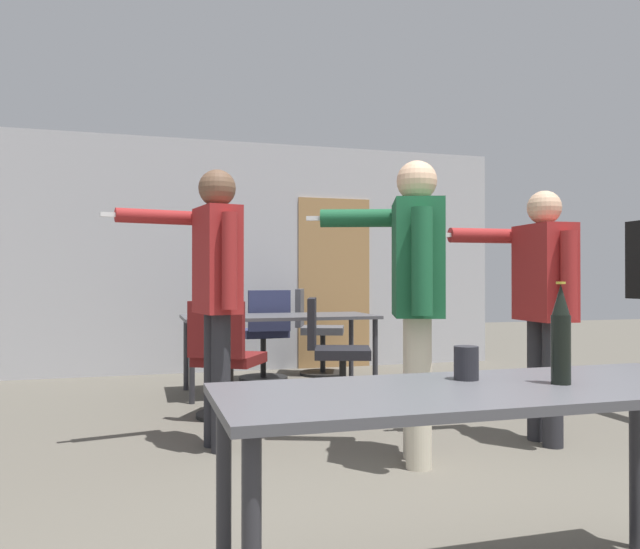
# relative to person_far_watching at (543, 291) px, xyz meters

# --- Properties ---
(back_wall) EXTENTS (6.34, 0.12, 2.68)m
(back_wall) POSITION_rel_person_far_watching_xyz_m (-1.32, 3.78, 0.33)
(back_wall) COLOR #BCBCC1
(back_wall) RESTS_ON ground_plane
(conference_table_near) EXTENTS (1.76, 0.64, 0.73)m
(conference_table_near) POSITION_rel_person_far_watching_xyz_m (-1.44, -1.72, -0.35)
(conference_table_near) COLOR #4C4C51
(conference_table_near) RESTS_ON ground_plane
(conference_table_far) EXTENTS (1.80, 0.81, 0.73)m
(conference_table_far) POSITION_rel_person_far_watching_xyz_m (-1.25, 2.29, -0.33)
(conference_table_far) COLOR #4C4C51
(conference_table_far) RESTS_ON ground_plane
(person_far_watching) EXTENTS (0.75, 0.65, 1.65)m
(person_far_watching) POSITION_rel_person_far_watching_xyz_m (0.00, 0.00, 0.00)
(person_far_watching) COLOR #28282D
(person_far_watching) RESTS_ON ground_plane
(person_center_tall) EXTENTS (0.85, 0.56, 1.76)m
(person_center_tall) POSITION_rel_person_far_watching_xyz_m (-2.07, 0.46, 0.09)
(person_center_tall) COLOR #28282D
(person_center_tall) RESTS_ON ground_plane
(person_left_plaid) EXTENTS (0.75, 0.86, 1.76)m
(person_left_plaid) POSITION_rel_person_far_watching_xyz_m (-0.99, -0.16, 0.06)
(person_left_plaid) COLOR beige
(person_left_plaid) RESTS_ON ground_plane
(office_chair_side_rolled) EXTENTS (0.52, 0.56, 0.95)m
(office_chair_side_rolled) POSITION_rel_person_far_watching_xyz_m (-1.25, 2.97, -0.54)
(office_chair_side_rolled) COLOR black
(office_chair_side_rolled) RESTS_ON ground_plane
(office_chair_mid_tucked) EXTENTS (0.63, 0.59, 0.91)m
(office_chair_mid_tucked) POSITION_rel_person_far_watching_xyz_m (-0.95, 1.53, -0.57)
(office_chair_mid_tucked) COLOR black
(office_chair_mid_tucked) RESTS_ON ground_plane
(office_chair_far_right) EXTENTS (0.65, 0.68, 0.91)m
(office_chair_far_right) POSITION_rel_person_far_watching_xyz_m (-1.89, 1.30, -0.58)
(office_chair_far_right) COLOR black
(office_chair_far_right) RESTS_ON ground_plane
(office_chair_near_pushed) EXTENTS (0.64, 0.60, 0.96)m
(office_chair_near_pushed) POSITION_rel_person_far_watching_xyz_m (-0.62, 3.22, -0.54)
(office_chair_near_pushed) COLOR black
(office_chair_near_pushed) RESTS_ON ground_plane
(beer_bottle) EXTENTS (0.06, 0.06, 0.34)m
(beer_bottle) POSITION_rel_person_far_watching_xyz_m (-1.20, -1.75, -0.11)
(beer_bottle) COLOR black
(beer_bottle) RESTS_ON conference_table_near
(drink_cup) EXTENTS (0.08, 0.08, 0.11)m
(drink_cup) POSITION_rel_person_far_watching_xyz_m (-1.45, -1.58, -0.21)
(drink_cup) COLOR #232328
(drink_cup) RESTS_ON conference_table_near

